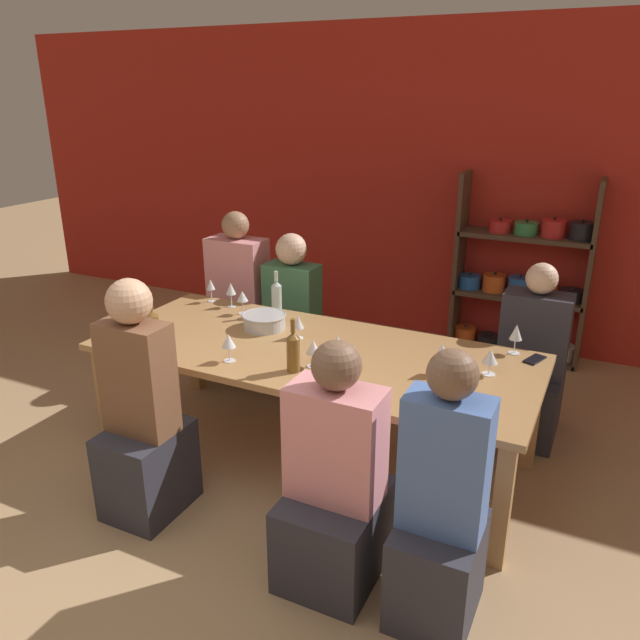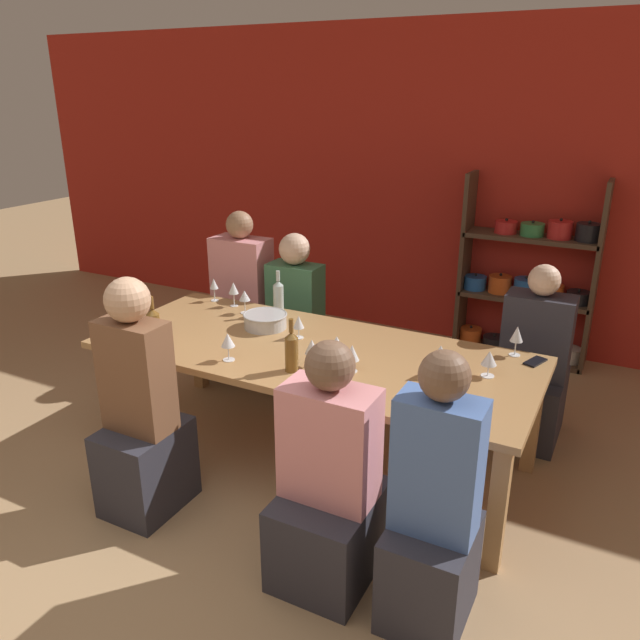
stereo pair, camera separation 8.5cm
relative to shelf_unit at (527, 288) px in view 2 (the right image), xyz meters
name	(u,v)px [view 2 (the right image)]	position (x,y,z in m)	size (l,w,h in m)	color
ground_plane	(125,607)	(-1.01, -3.63, -0.61)	(18.00, 18.00, 0.00)	tan
wall_back_red	(422,186)	(-1.01, 0.20, 0.74)	(8.80, 0.06, 2.70)	red
shelf_unit	(527,288)	(0.00, 0.00, 0.00)	(1.07, 0.30, 1.52)	#4C3828
dining_table	(312,360)	(-0.85, -2.17, 0.04)	(2.59, 1.08, 0.72)	#AD7F4C
mixing_bowl	(265,320)	(-1.28, -1.99, 0.16)	(0.28, 0.28, 0.09)	#B7BABC
wine_bottle_green	(154,327)	(-1.70, -2.55, 0.23)	(0.08, 0.08, 0.31)	brown
wine_bottle_dark	(292,351)	(-0.81, -2.48, 0.23)	(0.07, 0.07, 0.30)	brown
wine_bottle_amber	(278,297)	(-1.33, -1.74, 0.24)	(0.07, 0.07, 0.30)	#B2C6C1
wine_glass_empty_a	(214,285)	(-1.89, -1.71, 0.23)	(0.06, 0.06, 0.17)	white
wine_glass_empty_b	(489,359)	(0.15, -2.06, 0.21)	(0.08, 0.08, 0.15)	white
wine_glass_empty_c	(517,335)	(0.22, -1.71, 0.24)	(0.07, 0.07, 0.18)	white
wine_glass_empty_d	(352,353)	(-0.51, -2.34, 0.22)	(0.08, 0.08, 0.16)	white
wine_glass_red_a	(233,289)	(-1.70, -1.74, 0.24)	(0.07, 0.07, 0.17)	white
wine_glass_red_b	(134,307)	(-2.07, -2.32, 0.22)	(0.07, 0.07, 0.17)	white
wine_glass_empty_e	(440,353)	(-0.08, -2.16, 0.24)	(0.08, 0.08, 0.17)	white
wine_glass_white_a	(299,323)	(-1.00, -2.05, 0.21)	(0.07, 0.07, 0.14)	white
wine_glass_red_c	(245,296)	(-1.55, -1.83, 0.23)	(0.08, 0.08, 0.16)	white
wine_glass_white_b	(337,343)	(-0.65, -2.24, 0.22)	(0.08, 0.08, 0.15)	white
wine_glass_white_c	(312,348)	(-0.74, -2.38, 0.22)	(0.08, 0.08, 0.16)	white
wine_glass_empty_f	(228,341)	(-1.19, -2.52, 0.23)	(0.08, 0.08, 0.16)	white
cell_phone	(535,362)	(0.35, -1.76, 0.12)	(0.12, 0.16, 0.01)	black
person_near_a	(329,495)	(-0.31, -3.01, -0.18)	(0.42, 0.52, 1.18)	#2D2D38
person_far_a	(296,329)	(-1.45, -1.31, -0.17)	(0.40, 0.50, 1.18)	#2D2D38
person_near_b	(142,425)	(-1.41, -3.01, -0.11)	(0.36, 0.45, 1.31)	#2D2D38
person_far_b	(244,314)	(-1.94, -1.28, -0.14)	(0.45, 0.56, 1.29)	#2D2D38
person_near_c	(433,525)	(0.18, -3.04, -0.14)	(0.34, 0.43, 1.25)	#2D2D38
person_far_c	(532,377)	(0.28, -1.30, -0.19)	(0.41, 0.51, 1.16)	#2D2D38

